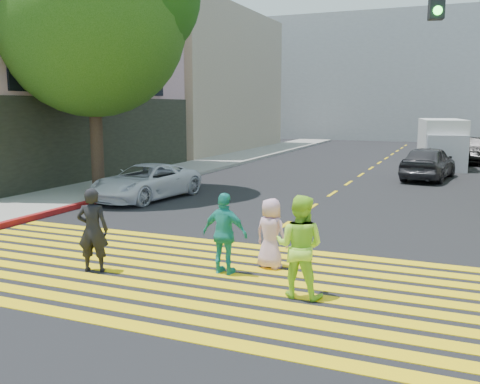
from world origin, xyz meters
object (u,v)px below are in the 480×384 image
Objects in this scene: dark_car_near at (428,163)px; pedestrian_child at (271,233)px; pedestrian_woman at (300,246)px; pedestrian_extra at (225,234)px; white_sedan at (146,182)px; silver_car at (450,146)px; dark_car_parked at (473,150)px; pedestrian_man at (93,230)px; white_van at (442,145)px; tree_left at (94,12)px.

pedestrian_child is at bearing 90.64° from dark_car_near.
dark_car_near is (1.09, 16.58, -0.13)m from pedestrian_woman.
pedestrian_extra is (-1.68, 0.64, -0.08)m from pedestrian_woman.
pedestrian_extra is at bearing -20.06° from pedestrian_woman.
pedestrian_child is at bearing -34.44° from white_sedan.
pedestrian_extra is 0.36× the size of dark_car_near.
pedestrian_child is 28.61m from silver_car.
pedestrian_man is at bearing -98.80° from dark_car_parked.
pedestrian_woman is at bearing -36.37° from white_sedan.
white_sedan is 17.29m from white_van.
pedestrian_child reaches higher than white_sedan.
pedestrian_woman is 0.40× the size of dark_car_near.
tree_left is 5.83× the size of pedestrian_man.
dark_car_parked reaches higher than pedestrian_child.
silver_car reaches higher than white_sedan.
pedestrian_extra is (2.47, 0.83, -0.04)m from pedestrian_man.
white_sedan is at bearing -114.34° from dark_car_parked.
pedestrian_man is (5.82, -7.95, -5.74)m from tree_left.
tree_left is at bearing -74.82° from pedestrian_man.
dark_car_near is 13.28m from silver_car.
pedestrian_man reaches higher than silver_car.
silver_car is at bearing 74.37° from white_sedan.
pedestrian_woman is at bearing 94.67° from dark_car_near.
tree_left is 15.29m from dark_car_near.
dark_car_parked is at bearing -127.02° from pedestrian_man.
tree_left is 2.18× the size of dark_car_parked.
dark_car_parked is at bearing 52.00° from white_van.
pedestrian_child is 0.33× the size of silver_car.
pedestrian_man is at bearing -53.81° from tree_left.
white_sedan is 0.99× the size of dark_car_parked.
pedestrian_woman reaches higher than pedestrian_man.
silver_car is at bearing -80.93° from pedestrian_child.
white_van is at bearing 51.32° from tree_left.
pedestrian_extra is (-0.69, -0.71, 0.09)m from pedestrian_child.
tree_left reaches higher than pedestrian_child.
pedestrian_child is 23.88m from dark_car_parked.
white_sedan is (2.24, -0.43, -5.96)m from tree_left.
tree_left is at bearing -21.04° from pedestrian_child.
tree_left is 6.38m from white_sedan.
pedestrian_child is 0.25× the size of white_van.
pedestrian_man is 1.17× the size of pedestrian_child.
pedestrian_woman is (4.15, 0.19, 0.05)m from pedestrian_man.
tree_left is 19.00m from white_van.
pedestrian_woman is 16.61m from dark_car_near.
tree_left is 13.86m from pedestrian_woman.
pedestrian_extra is 24.71m from dark_car_parked.
silver_car is at bearing -92.34° from pedestrian_woman.
pedestrian_man is at bearing 21.48° from pedestrian_extra.
dark_car_near is (5.25, 16.76, -0.08)m from pedestrian_man.
dark_car_near is at bearing -102.19° from white_van.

